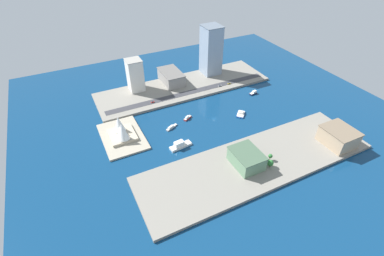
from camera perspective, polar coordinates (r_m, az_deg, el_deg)
ground_plane at (r=339.10m, az=4.40°, el=1.88°), size 440.00×440.00×0.00m
quay_west at (r=286.59m, az=12.85°, el=-6.64°), size 70.00×240.00×3.00m
quay_east at (r=400.82m, az=-1.63°, el=8.28°), size 70.00×240.00×3.00m
peninsula_point at (r=318.87m, az=-13.79°, el=-1.67°), size 64.78×42.92×2.00m
road_strip at (r=384.27m, az=-0.35°, el=7.19°), size 10.34×228.00×0.15m
catamaran_blue at (r=348.99m, az=9.76°, el=2.80°), size 16.24×16.11×3.87m
patrol_launch_navy at (r=394.22m, az=12.21°, el=6.90°), size 5.96×12.54×4.54m
yacht_sleek_gray at (r=323.36m, az=-4.13°, el=0.16°), size 9.75×16.45×3.27m
ferry_white_commuter at (r=296.47m, az=-2.39°, el=-3.42°), size 10.05×25.67×7.60m
tugboat_red at (r=337.13m, az=-0.89°, el=2.06°), size 8.36×12.49×3.96m
tower_tall_glass at (r=423.08m, az=3.84°, el=15.30°), size 27.19×25.59×69.68m
terminal_long_green at (r=274.69m, az=10.86°, el=-6.03°), size 32.16×25.20×14.97m
carpark_squat_concrete at (r=406.23m, az=-4.20°, el=10.17°), size 44.31×26.04×16.41m
apartment_midrise_tan at (r=328.72m, az=27.30°, el=-1.56°), size 33.05×29.07×17.81m
hotel_broad_white at (r=388.13m, az=-11.35°, el=10.36°), size 20.35×19.81×43.02m
taxi_yellow_cab at (r=407.17m, az=7.46°, el=8.85°), size 1.90×4.26×1.60m
sedan_silver at (r=399.94m, az=5.59°, el=8.43°), size 1.86×5.01×1.52m
pickup_red at (r=365.19m, az=-7.90°, el=5.20°), size 2.10×4.47×1.56m
traffic_light_waterfront at (r=385.23m, az=2.83°, el=7.95°), size 0.36×0.36×6.50m
opera_landmark at (r=312.86m, az=-14.01°, el=-0.41°), size 31.88×27.45×21.98m
park_tree_cluster at (r=280.57m, az=15.44°, el=-6.45°), size 12.66×11.30×8.23m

